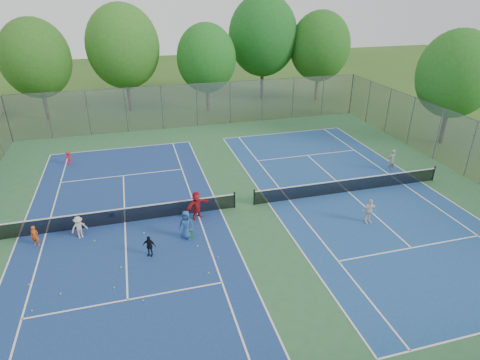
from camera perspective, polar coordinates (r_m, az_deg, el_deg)
The scene contains 37 objects.
ground at distance 24.27m, azimuth 0.63°, elevation -3.76°, with size 120.00×120.00×0.00m, color #30561A.
court_pad at distance 24.27m, azimuth 0.63°, elevation -3.74°, with size 32.00×32.00×0.01m, color #2E6138.
court_left at distance 23.57m, azimuth -16.04°, elevation -5.83°, with size 10.97×23.77×0.01m, color navy.
court_right at distance 26.83m, azimuth 15.16°, elevation -1.62°, with size 10.97×23.77×0.01m, color navy.
net_left at distance 23.34m, azimuth -16.17°, elevation -4.91°, with size 12.87×0.10×0.91m, color black.
net_right at distance 26.64m, azimuth 15.26°, elevation -0.78°, with size 12.87×0.10×0.91m, color black.
fence_north at distance 38.07m, azimuth -6.14°, elevation 10.52°, with size 32.00×0.10×4.00m, color gray.
fence_east at distance 31.45m, azimuth 29.99°, elevation 3.78°, with size 32.00×0.10×4.00m, color gray.
tree_nw at distance 43.46m, azimuth -27.08°, elevation 15.13°, with size 6.40×6.40×9.58m.
tree_nl at distance 43.60m, azimuth -16.30°, elevation 17.74°, with size 7.20×7.20×10.69m.
tree_nc at distance 42.52m, azimuth -4.81°, elevation 16.87°, with size 6.00×6.00×8.85m.
tree_nr at distance 46.95m, azimuth 3.29°, elevation 19.80°, with size 7.60×7.60×11.42m.
tree_ne at distance 47.52m, azimuth 11.31°, elevation 18.14°, with size 6.60×6.60×9.77m.
tree_side_e at distance 36.71m, azimuth 28.35°, elevation 13.10°, with size 6.00×6.00×9.20m.
ball_crate at distance 24.41m, azimuth -17.81°, elevation -4.60°, with size 0.30×0.30×0.26m, color #163DAB.
ball_hopper at distance 21.43m, azimuth -7.05°, elevation -7.62°, with size 0.25×0.25×0.49m, color #23812C.
student_a at distance 23.05m, azimuth -27.15°, elevation -7.10°, with size 0.41×0.27×1.12m, color #DC5014.
student_b at distance 23.00m, azimuth -21.83°, elevation -6.07°, with size 0.53×0.41×1.09m, color #D5528A.
student_c at distance 22.72m, azimuth -21.92°, elevation -6.26°, with size 0.81×0.47×1.26m, color beige.
student_d at distance 20.32m, azimuth -12.79°, elevation -9.14°, with size 0.66×0.27×1.12m, color black.
student_e at distance 21.16m, azimuth -7.64°, elevation -6.34°, with size 0.78×0.51×1.60m, color #274B91.
student_f at distance 22.79m, azimuth -6.18°, elevation -3.61°, with size 1.56×0.50×1.68m, color #AE1820.
child_far_baseline at distance 32.34m, azimuth -23.16°, elevation 2.91°, with size 0.66×0.38×1.03m, color red.
instructor at distance 30.60m, azimuth 20.75°, elevation 2.66°, with size 0.58×0.38×1.60m, color gray.
teen_court_b at distance 23.45m, azimuth 17.89°, elevation -4.22°, with size 0.86×0.36×1.48m, color white.
tennis_ball_0 at distance 22.32m, azimuth -13.50°, elevation -7.37°, with size 0.07×0.07×0.07m, color #D4F037.
tennis_ball_1 at distance 21.07m, azimuth -12.58°, elevation -9.46°, with size 0.07×0.07×0.07m, color #CCE836.
tennis_ball_2 at distance 19.22m, azimuth -27.48°, elevation -16.22°, with size 0.07×0.07×0.07m, color gold.
tennis_ball_3 at distance 18.12m, azimuth -13.62°, elevation -16.38°, with size 0.07×0.07×0.07m, color #A8C32D.
tennis_ball_4 at distance 19.09m, azimuth -4.52°, elevation -13.07°, with size 0.07×0.07×0.07m, color #B9D331.
tennis_ball_5 at distance 22.42m, azimuth -19.99°, elevation -8.17°, with size 0.07×0.07×0.07m, color yellow.
tennis_ball_6 at distance 19.08m, azimuth -17.45°, elevation -14.44°, with size 0.07×0.07×0.07m, color #A3C42D.
tennis_ball_7 at distance 19.57m, azimuth -24.19°, elevation -14.58°, with size 0.07×0.07×0.07m, color #C5D531.
tennis_ball_8 at distance 19.97m, azimuth -3.10°, elevation -10.99°, with size 0.07×0.07×0.07m, color #C3DA32.
tennis_ball_9 at distance 20.66m, azimuth -27.80°, elevation -13.05°, with size 0.07×0.07×0.07m, color gold.
tennis_ball_10 at distance 20.84m, azimuth -6.05°, elevation -9.34°, with size 0.07×0.07×0.07m, color #E9EF37.
tennis_ball_11 at distance 20.15m, azimuth -16.55°, elevation -11.84°, with size 0.07×0.07×0.07m, color #ACD030.
Camera 1 is at (-5.88, -20.25, 12.01)m, focal length 30.00 mm.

